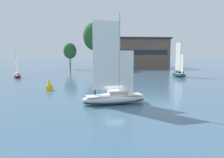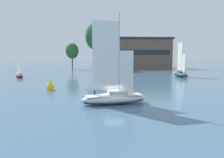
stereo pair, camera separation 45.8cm
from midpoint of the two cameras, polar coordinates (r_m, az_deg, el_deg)
ground_plane at (r=29.98m, az=0.98°, el=-6.49°), size 400.00×400.00×0.00m
waterfront_building at (r=108.07m, az=6.78°, el=6.78°), size 30.05×18.97×14.24m
tree_shore_left at (r=96.06m, az=-10.24°, el=7.21°), size 5.51×5.51×11.34m
tree_shore_center at (r=94.87m, az=-3.87°, el=11.01°), size 9.76×9.76×20.09m
sailboat_main at (r=29.78m, az=1.00°, el=-4.65°), size 9.11×3.81×12.15m
sailboat_moored_near_marina at (r=68.61m, az=-22.90°, el=1.00°), size 4.11×5.91×8.02m
sailboat_moored_mid_channel at (r=67.82m, az=17.70°, el=1.33°), size 2.46×8.13×11.11m
channel_buoy at (r=42.27m, az=-15.53°, el=-1.61°), size 1.29×1.29×2.30m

